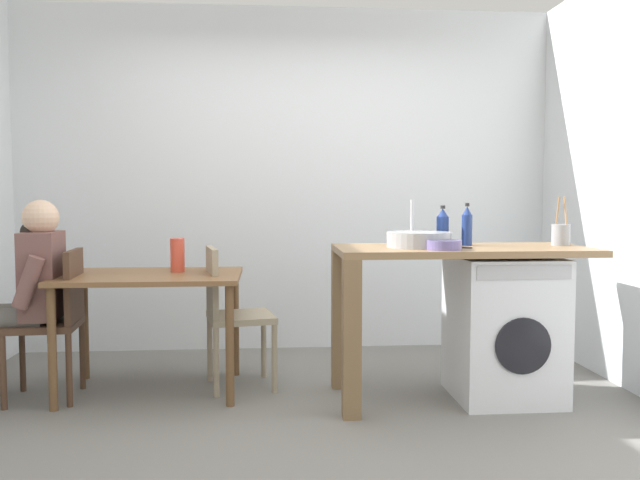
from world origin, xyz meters
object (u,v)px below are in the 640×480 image
at_px(mixing_bowl, 444,244).
at_px(utensil_crock, 561,234).
at_px(bottle_squat_brown, 467,226).
at_px(seated_person, 27,289).
at_px(dining_table, 151,289).
at_px(chair_opposite, 229,309).
at_px(vase, 177,255).
at_px(bottle_tall_green, 443,227).
at_px(chair_person_seat, 56,315).
at_px(washing_machine, 504,327).

bearing_deg(mixing_bowl, utensil_crock, 17.44).
bearing_deg(utensil_crock, mixing_bowl, -162.56).
bearing_deg(bottle_squat_brown, seated_person, 177.95).
height_order(dining_table, chair_opposite, chair_opposite).
relative_size(bottle_squat_brown, vase, 1.21).
distance_m(seated_person, mixing_bowl, 2.47).
relative_size(chair_opposite, utensil_crock, 3.00).
height_order(chair_opposite, mixing_bowl, mixing_bowl).
bearing_deg(dining_table, mixing_bowl, -16.26).
bearing_deg(bottle_tall_green, bottle_squat_brown, -20.88).
relative_size(bottle_squat_brown, utensil_crock, 0.87).
bearing_deg(chair_person_seat, seated_person, 90.00).
height_order(bottle_squat_brown, utensil_crock, utensil_crock).
bearing_deg(washing_machine, bottle_squat_brown, 153.54).
height_order(seated_person, bottle_squat_brown, seated_person).
xyz_separation_m(dining_table, vase, (0.15, 0.10, 0.20)).
xyz_separation_m(chair_opposite, utensil_crock, (2.03, -0.28, 0.48)).
bearing_deg(chair_opposite, washing_machine, 67.43).
xyz_separation_m(chair_opposite, mixing_bowl, (1.23, -0.53, 0.44)).
relative_size(chair_person_seat, utensil_crock, 3.00).
bearing_deg(seated_person, dining_table, -85.30).
bearing_deg(vase, utensil_crock, -8.43).
height_order(chair_person_seat, chair_opposite, same).
xyz_separation_m(chair_opposite, bottle_tall_green, (1.32, -0.18, 0.52)).
distance_m(chair_opposite, utensil_crock, 2.11).
xyz_separation_m(seated_person, utensil_crock, (3.21, -0.14, 0.32)).
bearing_deg(washing_machine, dining_table, 171.98).
distance_m(bottle_tall_green, utensil_crock, 0.72).
bearing_deg(vase, bottle_tall_green, -8.55).
xyz_separation_m(chair_person_seat, chair_opposite, (1.02, 0.13, 0.00)).
distance_m(dining_table, bottle_squat_brown, 1.99).
relative_size(dining_table, mixing_bowl, 5.56).
relative_size(bottle_squat_brown, mixing_bowl, 1.31).
distance_m(chair_person_seat, utensil_crock, 3.09).
height_order(chair_person_seat, vase, vase).
relative_size(seated_person, mixing_bowl, 6.07).
height_order(washing_machine, utensil_crock, utensil_crock).
height_order(bottle_tall_green, utensil_crock, utensil_crock).
relative_size(chair_person_seat, mixing_bowl, 4.55).
bearing_deg(vase, chair_person_seat, -164.34).
distance_m(chair_opposite, bottle_squat_brown, 1.57).
bearing_deg(vase, bottle_squat_brown, -9.54).
xyz_separation_m(chair_person_seat, utensil_crock, (3.05, -0.15, 0.48)).
distance_m(chair_person_seat, vase, 0.80).
xyz_separation_m(washing_machine, mixing_bowl, (-0.43, -0.20, 0.52)).
relative_size(washing_machine, utensil_crock, 2.87).
xyz_separation_m(dining_table, chair_opposite, (0.48, 0.04, -0.14)).
height_order(seated_person, washing_machine, seated_person).
xyz_separation_m(bottle_tall_green, bottle_squat_brown, (0.14, -0.05, 0.01)).
distance_m(dining_table, bottle_tall_green, 1.85).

